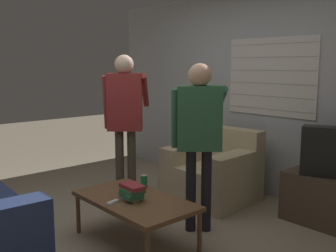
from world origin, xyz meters
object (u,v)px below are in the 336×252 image
at_px(spare_remote, 113,202).
at_px(armchair_beige, 214,172).
at_px(soda_can, 144,181).
at_px(person_left_standing, 125,111).
at_px(person_right_standing, 199,126).
at_px(coffee_table, 135,202).
at_px(book_stack, 132,192).

bearing_deg(spare_remote, armchair_beige, 86.01).
bearing_deg(soda_can, person_left_standing, 157.45).
height_order(person_right_standing, spare_remote, person_right_standing).
xyz_separation_m(coffee_table, book_stack, (0.01, -0.04, 0.11)).
bearing_deg(spare_remote, book_stack, 66.27).
bearing_deg(armchair_beige, soda_can, 92.53).
distance_m(book_stack, soda_can, 0.37).
distance_m(coffee_table, spare_remote, 0.23).
bearing_deg(person_right_standing, armchair_beige, 75.16).
height_order(coffee_table, soda_can, soda_can).
height_order(person_right_standing, soda_can, person_right_standing).
bearing_deg(coffee_table, book_stack, -73.70).
xyz_separation_m(person_left_standing, soda_can, (0.74, -0.31, -0.61)).
distance_m(person_right_standing, soda_can, 0.77).
bearing_deg(person_left_standing, armchair_beige, 7.13).
distance_m(armchair_beige, soda_can, 1.19).
bearing_deg(soda_can, armchair_beige, 96.62).
height_order(person_right_standing, book_stack, person_right_standing).
bearing_deg(person_right_standing, coffee_table, -153.39).
height_order(coffee_table, book_stack, book_stack).
relative_size(armchair_beige, spare_remote, 7.31).
distance_m(coffee_table, soda_can, 0.34).
distance_m(book_stack, spare_remote, 0.20).
distance_m(coffee_table, book_stack, 0.12).
distance_m(coffee_table, person_right_standing, 0.93).
distance_m(armchair_beige, spare_remote, 1.69).
xyz_separation_m(armchair_beige, book_stack, (0.35, -1.48, 0.16)).
height_order(person_left_standing, soda_can, person_left_standing).
relative_size(person_left_standing, soda_can, 13.75).
bearing_deg(person_right_standing, book_stack, -151.61).
relative_size(armchair_beige, coffee_table, 0.86).
height_order(armchair_beige, spare_remote, armchair_beige).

